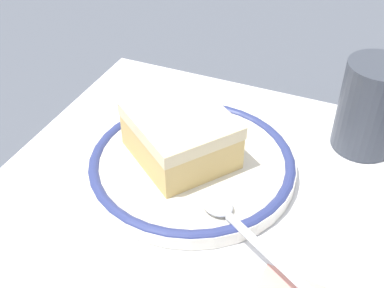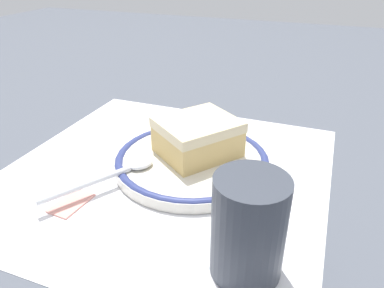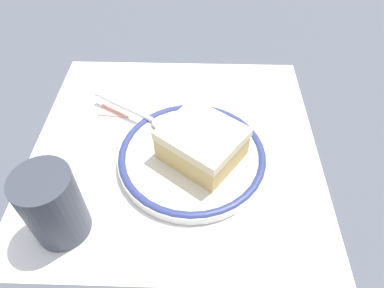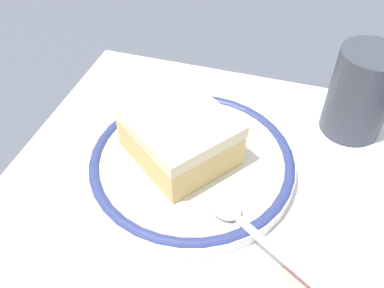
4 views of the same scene
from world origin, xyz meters
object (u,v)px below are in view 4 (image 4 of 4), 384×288
at_px(plate, 192,162).
at_px(cup, 359,98).
at_px(cake_slice, 180,136).
at_px(spoon, 253,231).

relative_size(plate, cup, 2.12).
bearing_deg(cake_slice, spoon, 50.72).
xyz_separation_m(plate, spoon, (0.07, 0.07, 0.01)).
height_order(plate, cake_slice, cake_slice).
bearing_deg(cake_slice, plate, 78.50).
distance_m(plate, spoon, 0.10).
height_order(spoon, cup, cup).
relative_size(spoon, cup, 1.39).
bearing_deg(spoon, cake_slice, -129.28).
bearing_deg(plate, cake_slice, -101.50).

